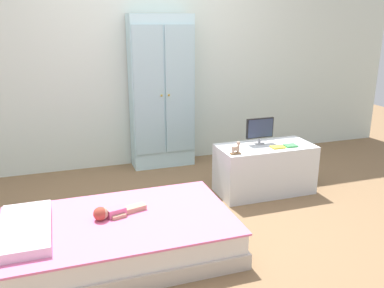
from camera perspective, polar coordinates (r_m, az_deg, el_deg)
The scene contains 11 objects.
ground_plane at distance 3.43m, azimuth -0.11°, elevation -10.80°, with size 10.00×10.00×0.02m, color brown.
back_wall at distance 4.57m, azimuth -6.60°, elevation 13.85°, with size 6.40×0.05×2.70m, color silver.
bed at distance 2.97m, azimuth -10.23°, elevation -12.77°, with size 1.60×0.96×0.27m.
pillow at distance 2.88m, azimuth -22.50°, elevation -11.01°, with size 0.32×0.69×0.07m, color silver.
doll at distance 2.93m, azimuth -11.47°, elevation -9.44°, with size 0.39×0.17×0.10m.
wardrobe at distance 4.48m, azimuth -4.30°, elevation 7.21°, with size 0.69×0.30×1.66m.
tv_stand at distance 3.93m, azimuth 10.21°, elevation -3.47°, with size 0.91×0.43×0.47m, color silver.
tv_monitor at distance 3.87m, azimuth 9.56°, elevation 2.09°, with size 0.27×0.10×0.25m.
rocking_horse_toy at distance 3.56m, azimuth 6.29°, elevation -0.59°, with size 0.10×0.04×0.12m.
book_yellow at distance 3.81m, azimuth 11.99°, elevation -0.43°, with size 0.12×0.09×0.01m, color gold.
book_green at distance 3.88m, azimuth 13.72°, elevation -0.23°, with size 0.12×0.09×0.02m, color #429E51.
Camera 1 is at (-0.97, -2.88, 1.59)m, focal length 37.79 mm.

